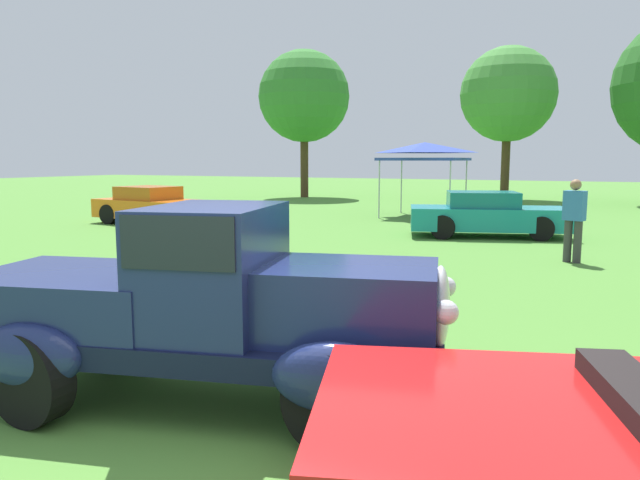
# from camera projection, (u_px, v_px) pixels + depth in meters

# --- Properties ---
(ground_plane) EXTENTS (120.00, 120.00, 0.00)m
(ground_plane) POSITION_uv_depth(u_px,v_px,m) (237.00, 444.00, 4.40)
(ground_plane) COLOR #4C8433
(feature_pickup_truck) EXTENTS (4.32, 2.57, 1.70)m
(feature_pickup_truck) POSITION_uv_depth(u_px,v_px,m) (206.00, 304.00, 5.09)
(feature_pickup_truck) COLOR black
(feature_pickup_truck) RESTS_ON ground_plane
(show_car_orange) EXTENTS (4.09, 2.10, 1.22)m
(show_car_orange) POSITION_uv_depth(u_px,v_px,m) (151.00, 206.00, 19.42)
(show_car_orange) COLOR orange
(show_car_orange) RESTS_ON ground_plane
(show_car_teal) EXTENTS (4.47, 2.86, 1.22)m
(show_car_teal) POSITION_uv_depth(u_px,v_px,m) (487.00, 215.00, 16.22)
(show_car_teal) COLOR teal
(show_car_teal) RESTS_ON ground_plane
(spectator_near_truck) EXTENTS (0.46, 0.36, 1.69)m
(spectator_near_truck) POSITION_uv_depth(u_px,v_px,m) (574.00, 218.00, 12.09)
(spectator_near_truck) COLOR #383838
(spectator_near_truck) RESTS_ON ground_plane
(canopy_tent_left_field) EXTENTS (2.82, 2.82, 2.71)m
(canopy_tent_left_field) POSITION_uv_depth(u_px,v_px,m) (425.00, 150.00, 21.74)
(canopy_tent_left_field) COLOR #B7B7BC
(canopy_tent_left_field) RESTS_ON ground_plane
(treeline_far_left) EXTENTS (5.00, 5.00, 8.03)m
(treeline_far_left) POSITION_uv_depth(u_px,v_px,m) (304.00, 97.00, 32.79)
(treeline_far_left) COLOR #47331E
(treeline_far_left) RESTS_ON ground_plane
(treeline_mid_left) EXTENTS (4.85, 4.85, 7.84)m
(treeline_mid_left) POSITION_uv_depth(u_px,v_px,m) (508.00, 95.00, 30.71)
(treeline_mid_left) COLOR #47331E
(treeline_mid_left) RESTS_ON ground_plane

